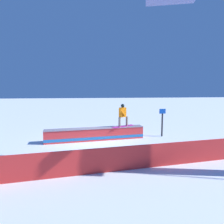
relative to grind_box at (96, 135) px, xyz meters
name	(u,v)px	position (x,y,z in m)	size (l,w,h in m)	color
ground_plane	(96,140)	(0.00, 0.00, -0.34)	(120.00, 120.00, 0.00)	white
grind_box	(96,135)	(0.00, 0.00, 0.00)	(5.83, 1.30, 0.74)	red
snowboarder	(123,114)	(-1.66, -0.18, 1.13)	(1.52, 1.04, 1.37)	#B71C8B
safety_fence	(103,160)	(0.00, 4.63, 0.12)	(10.81, 0.06, 0.90)	red
trail_marker	(162,122)	(-4.25, -0.37, 0.61)	(0.40, 0.10, 1.76)	#262628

